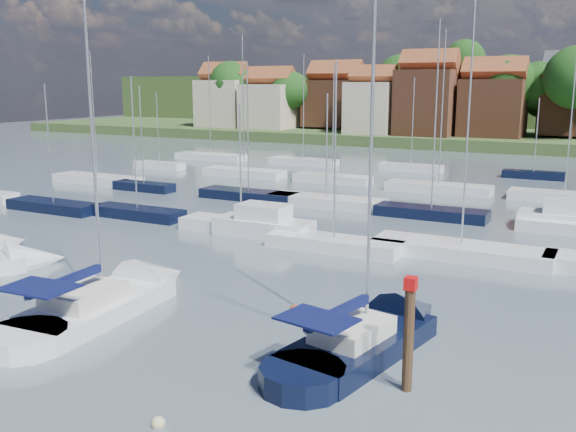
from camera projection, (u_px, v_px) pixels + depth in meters
The scene contains 9 objects.
ground at pixel (419, 197), 59.83m from camera, with size 260.00×260.00×0.00m, color #45535E.
sailboat_centre at pixel (119, 298), 30.83m from camera, with size 4.16×13.00×17.36m.
sailboat_navy at pixel (378, 335), 26.32m from camera, with size 5.19×12.07×16.20m.
timber_piling at pixel (408, 361), 22.13m from camera, with size 0.40×0.40×6.37m.
buoy_c at pixel (4, 330), 27.78m from camera, with size 0.47×0.47×0.47m, color #D85914.
buoy_d at pixel (158, 426), 20.01m from camera, with size 0.45×0.45×0.45m, color beige.
buoy_e at pixel (295, 312), 29.91m from camera, with size 0.54×0.54×0.54m, color #D85914.
marina_field at pixel (425, 203), 54.67m from camera, with size 79.62×41.41×15.93m.
far_shore_town at pixel (553, 110), 138.26m from camera, with size 212.46×90.00×22.27m.
Camera 1 is at (16.43, -17.90, 10.52)m, focal length 40.00 mm.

